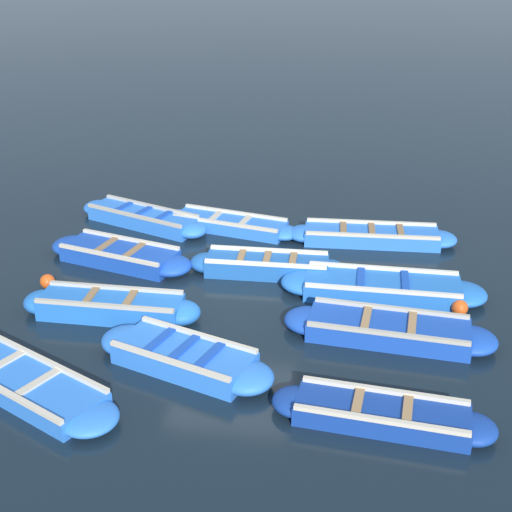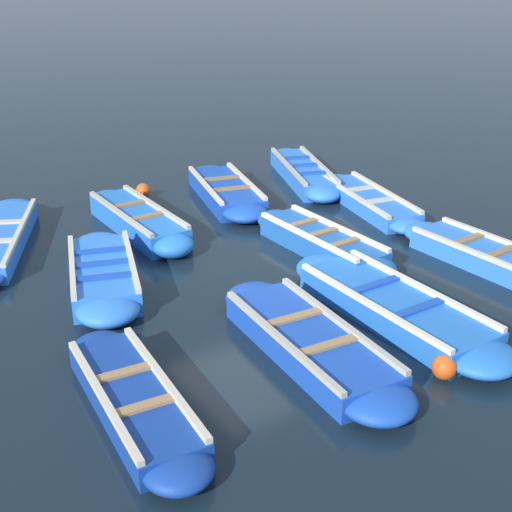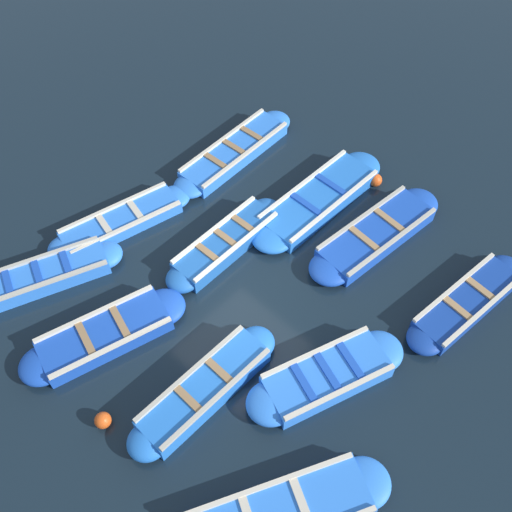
{
  "view_description": "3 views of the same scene",
  "coord_description": "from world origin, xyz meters",
  "px_view_note": "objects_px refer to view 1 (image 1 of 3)",
  "views": [
    {
      "loc": [
        12.25,
        2.22,
        6.82
      ],
      "look_at": [
        -0.97,
        0.36,
        0.4
      ],
      "focal_mm": 50.0,
      "sensor_mm": 36.0,
      "label": 1
    },
    {
      "loc": [
        6.25,
        9.15,
        4.92
      ],
      "look_at": [
        0.37,
        0.57,
        0.27
      ],
      "focal_mm": 50.0,
      "sensor_mm": 36.0,
      "label": 2
    },
    {
      "loc": [
        5.04,
        -4.8,
        10.33
      ],
      "look_at": [
        -0.25,
        0.77,
        0.22
      ],
      "focal_mm": 42.0,
      "sensor_mm": 36.0,
      "label": 3
    }
  ],
  "objects_px": {
    "boat_inner_gap": "(143,218)",
    "boat_centre": "(111,307)",
    "boat_stern_in": "(184,358)",
    "boat_near_quay": "(382,415)",
    "boat_tucked": "(388,330)",
    "boat_outer_right": "(120,255)",
    "boat_broadside": "(371,236)",
    "buoy_orange_near": "(48,281)",
    "boat_alongside": "(267,266)",
    "buoy_yellow_far": "(460,308)",
    "boat_bow_out": "(382,288)",
    "boat_outer_left": "(230,224)",
    "boat_mid_row": "(21,381)"
  },
  "relations": [
    {
      "from": "boat_inner_gap",
      "to": "boat_centre",
      "type": "bearing_deg",
      "value": 8.35
    },
    {
      "from": "boat_stern_in",
      "to": "boat_inner_gap",
      "type": "xyz_separation_m",
      "value": [
        -5.75,
        -2.37,
        -0.01
      ]
    },
    {
      "from": "boat_near_quay",
      "to": "boat_inner_gap",
      "type": "height_order",
      "value": "boat_inner_gap"
    },
    {
      "from": "boat_tucked",
      "to": "boat_outer_right",
      "type": "xyz_separation_m",
      "value": [
        -2.3,
        -5.66,
        0.0
      ]
    },
    {
      "from": "boat_broadside",
      "to": "boat_outer_right",
      "type": "distance_m",
      "value": 5.68
    },
    {
      "from": "boat_inner_gap",
      "to": "boat_stern_in",
      "type": "bearing_deg",
      "value": 22.4
    },
    {
      "from": "boat_centre",
      "to": "buoy_orange_near",
      "type": "bearing_deg",
      "value": -118.88
    },
    {
      "from": "boat_alongside",
      "to": "boat_broadside",
      "type": "xyz_separation_m",
      "value": [
        -1.9,
        2.17,
        -0.02
      ]
    },
    {
      "from": "boat_stern_in",
      "to": "boat_tucked",
      "type": "relative_size",
      "value": 0.88
    },
    {
      "from": "boat_inner_gap",
      "to": "buoy_yellow_far",
      "type": "xyz_separation_m",
      "value": [
        3.36,
        7.1,
        -0.02
      ]
    },
    {
      "from": "buoy_yellow_far",
      "to": "boat_centre",
      "type": "bearing_deg",
      "value": -81.59
    },
    {
      "from": "boat_tucked",
      "to": "boat_bow_out",
      "type": "height_order",
      "value": "boat_bow_out"
    },
    {
      "from": "boat_outer_left",
      "to": "boat_broadside",
      "type": "bearing_deg",
      "value": 85.63
    },
    {
      "from": "boat_stern_in",
      "to": "boat_inner_gap",
      "type": "bearing_deg",
      "value": -157.6
    },
    {
      "from": "boat_near_quay",
      "to": "buoy_yellow_far",
      "type": "relative_size",
      "value": 10.82
    },
    {
      "from": "buoy_yellow_far",
      "to": "boat_alongside",
      "type": "bearing_deg",
      "value": -107.43
    },
    {
      "from": "buoy_orange_near",
      "to": "boat_alongside",
      "type": "bearing_deg",
      "value": 106.19
    },
    {
      "from": "boat_near_quay",
      "to": "boat_tucked",
      "type": "distance_m",
      "value": 2.4
    },
    {
      "from": "boat_outer_right",
      "to": "boat_inner_gap",
      "type": "relative_size",
      "value": 0.98
    },
    {
      "from": "boat_broadside",
      "to": "boat_bow_out",
      "type": "bearing_deg",
      "value": 4.48
    },
    {
      "from": "boat_tucked",
      "to": "boat_centre",
      "type": "xyz_separation_m",
      "value": [
        -0.06,
        -5.12,
        0.03
      ]
    },
    {
      "from": "boat_bow_out",
      "to": "buoy_orange_near",
      "type": "xyz_separation_m",
      "value": [
        0.62,
        -6.67,
        -0.02
      ]
    },
    {
      "from": "boat_stern_in",
      "to": "boat_broadside",
      "type": "xyz_separation_m",
      "value": [
        -5.49,
        3.1,
        -0.02
      ]
    },
    {
      "from": "boat_near_quay",
      "to": "boat_centre",
      "type": "xyz_separation_m",
      "value": [
        -2.45,
        -4.96,
        0.05
      ]
    },
    {
      "from": "boat_alongside",
      "to": "boat_broadside",
      "type": "distance_m",
      "value": 2.89
    },
    {
      "from": "boat_mid_row",
      "to": "boat_outer_left",
      "type": "relative_size",
      "value": 1.14
    },
    {
      "from": "boat_alongside",
      "to": "boat_stern_in",
      "type": "distance_m",
      "value": 3.71
    },
    {
      "from": "boat_inner_gap",
      "to": "buoy_yellow_far",
      "type": "distance_m",
      "value": 7.85
    },
    {
      "from": "boat_near_quay",
      "to": "boat_bow_out",
      "type": "relative_size",
      "value": 0.84
    },
    {
      "from": "boat_outer_right",
      "to": "buoy_orange_near",
      "type": "relative_size",
      "value": 11.61
    },
    {
      "from": "boat_broadside",
      "to": "buoy_yellow_far",
      "type": "bearing_deg",
      "value": 27.7
    },
    {
      "from": "boat_alongside",
      "to": "buoy_yellow_far",
      "type": "height_order",
      "value": "boat_alongside"
    },
    {
      "from": "boat_inner_gap",
      "to": "boat_bow_out",
      "type": "bearing_deg",
      "value": 63.81
    },
    {
      "from": "boat_broadside",
      "to": "boat_outer_right",
      "type": "bearing_deg",
      "value": -71.42
    },
    {
      "from": "boat_outer_left",
      "to": "boat_tucked",
      "type": "height_order",
      "value": "boat_tucked"
    },
    {
      "from": "boat_near_quay",
      "to": "boat_centre",
      "type": "height_order",
      "value": "boat_centre"
    },
    {
      "from": "boat_stern_in",
      "to": "boat_tucked",
      "type": "xyz_separation_m",
      "value": [
        -1.38,
        3.38,
        -0.01
      ]
    },
    {
      "from": "boat_alongside",
      "to": "boat_bow_out",
      "type": "height_order",
      "value": "boat_alongside"
    },
    {
      "from": "boat_tucked",
      "to": "buoy_orange_near",
      "type": "bearing_deg",
      "value": -98.07
    },
    {
      "from": "boat_bow_out",
      "to": "boat_inner_gap",
      "type": "relative_size",
      "value": 1.13
    },
    {
      "from": "boat_alongside",
      "to": "boat_broadside",
      "type": "bearing_deg",
      "value": 131.16
    },
    {
      "from": "boat_mid_row",
      "to": "boat_outer_right",
      "type": "xyz_separation_m",
      "value": [
        -4.63,
        0.15,
        0.02
      ]
    },
    {
      "from": "boat_mid_row",
      "to": "boat_broadside",
      "type": "distance_m",
      "value": 8.5
    },
    {
      "from": "boat_centre",
      "to": "buoy_yellow_far",
      "type": "distance_m",
      "value": 6.54
    },
    {
      "from": "boat_mid_row",
      "to": "boat_outer_left",
      "type": "height_order",
      "value": "boat_mid_row"
    },
    {
      "from": "boat_alongside",
      "to": "boat_centre",
      "type": "height_order",
      "value": "boat_centre"
    },
    {
      "from": "boat_broadside",
      "to": "boat_inner_gap",
      "type": "height_order",
      "value": "boat_inner_gap"
    },
    {
      "from": "buoy_yellow_far",
      "to": "boat_outer_right",
      "type": "bearing_deg",
      "value": -100.36
    },
    {
      "from": "boat_broadside",
      "to": "boat_bow_out",
      "type": "xyz_separation_m",
      "value": [
        2.53,
        0.2,
        0.01
      ]
    },
    {
      "from": "boat_alongside",
      "to": "buoy_orange_near",
      "type": "bearing_deg",
      "value": -73.81
    }
  ]
}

